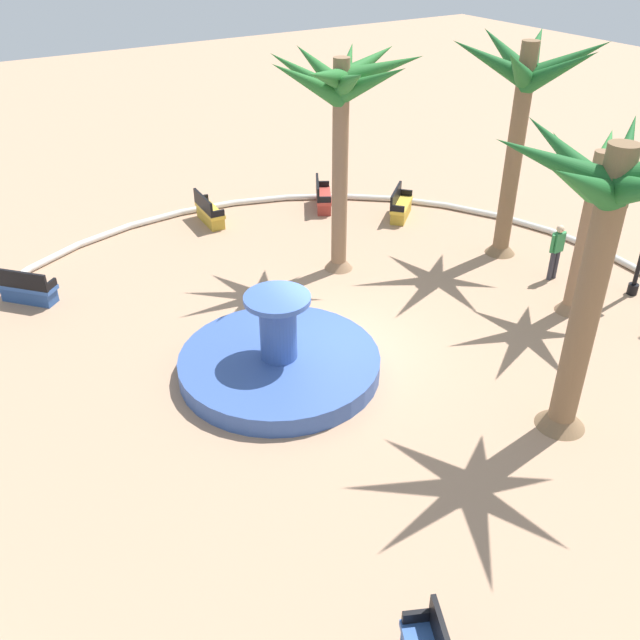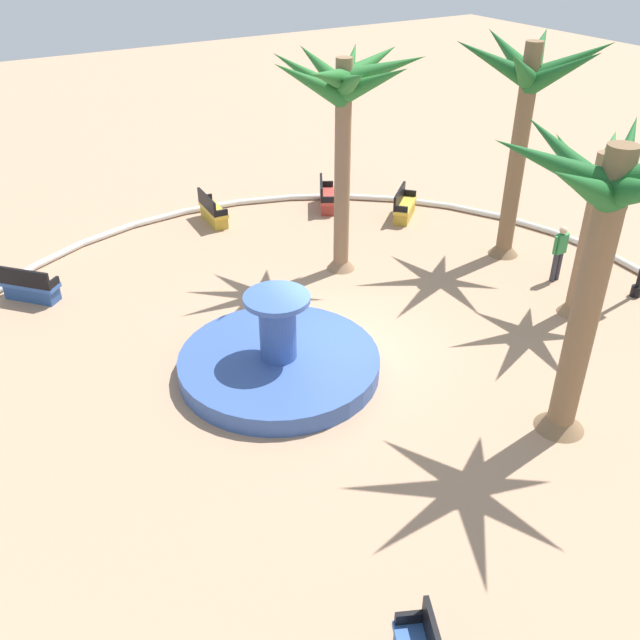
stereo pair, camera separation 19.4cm
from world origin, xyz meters
name	(u,v)px [view 2 (the right image)]	position (x,y,z in m)	size (l,w,h in m)	color
ground_plane	(337,349)	(0.00, 0.00, 0.00)	(80.00, 80.00, 0.00)	tan
plaza_curb	(337,346)	(0.00, 0.00, 0.10)	(19.67, 19.67, 0.20)	silver
fountain	(279,361)	(-0.11, 1.63, 0.30)	(4.61, 4.61, 2.01)	#38569E
palm_tree_near_fountain	(598,192)	(-1.76, -6.24, 3.36)	(3.75, 3.61, 4.59)	#8E6B4C
palm_tree_by_curb	(527,97)	(1.78, -7.19, 4.71)	(4.35, 4.03, 6.42)	brown
palm_tree_mid_plaza	(344,99)	(3.54, -2.40, 4.92)	(4.19, 4.19, 6.20)	#8E6B4C
palm_tree_far_side	(606,227)	(-4.86, -2.37, 4.51)	(4.24, 4.23, 6.22)	brown
bench_east	(404,208)	(5.60, -6.25, 0.35)	(1.44, 1.53, 1.00)	gold
bench_west	(30,288)	(6.33, 5.77, 0.35)	(1.52, 1.44, 1.00)	#335BA8
bench_north	(213,213)	(8.59, -0.55, 0.35)	(1.63, 0.61, 1.00)	gold
bench_southwest	(326,199)	(7.68, -4.45, 0.35)	(1.63, 1.24, 1.00)	#B73D33
bicycle_by_lamppost	(598,255)	(-0.30, -8.89, 0.38)	(0.96, 1.49, 0.94)	black
person_cyclist_helmet	(559,251)	(-0.24, -7.21, 0.93)	(0.22, 0.53, 1.65)	#33333D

